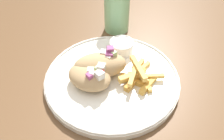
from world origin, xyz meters
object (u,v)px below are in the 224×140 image
object	(u,v)px
plate	(112,77)
pita_sandwich_near	(90,76)
pita_sandwich_far	(101,65)
fries_pile	(138,76)
sauce_ramekin	(122,46)
water_glass	(117,12)

from	to	relation	value
plate	pita_sandwich_near	bearing A→B (deg)	-163.66
pita_sandwich_far	fries_pile	xyz separation A→B (m)	(0.08, -0.03, -0.02)
fries_pile	pita_sandwich_near	bearing A→B (deg)	177.41
sauce_ramekin	water_glass	world-z (taller)	water_glass
pita_sandwich_near	water_glass	xyz separation A→B (m)	(0.10, 0.23, 0.02)
pita_sandwich_near	pita_sandwich_far	xyz separation A→B (m)	(0.03, 0.03, 0.00)
fries_pile	sauce_ramekin	xyz separation A→B (m)	(-0.02, 0.11, 0.01)
pita_sandwich_far	pita_sandwich_near	bearing A→B (deg)	-134.67
plate	fries_pile	world-z (taller)	fries_pile
pita_sandwich_far	sauce_ramekin	distance (m)	0.10
pita_sandwich_far	fries_pile	world-z (taller)	pita_sandwich_far
pita_sandwich_far	water_glass	distance (m)	0.22
plate	sauce_ramekin	world-z (taller)	sauce_ramekin
pita_sandwich_near	sauce_ramekin	world-z (taller)	pita_sandwich_near
pita_sandwich_far	water_glass	world-z (taller)	water_glass
fries_pile	sauce_ramekin	size ratio (longest dim) A/B	1.77
fries_pile	sauce_ramekin	bearing A→B (deg)	100.03
fries_pile	plate	bearing A→B (deg)	160.69
sauce_ramekin	water_glass	size ratio (longest dim) A/B	0.50
water_glass	plate	bearing A→B (deg)	-102.27
fries_pile	water_glass	world-z (taller)	water_glass
pita_sandwich_far	sauce_ramekin	size ratio (longest dim) A/B	1.90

